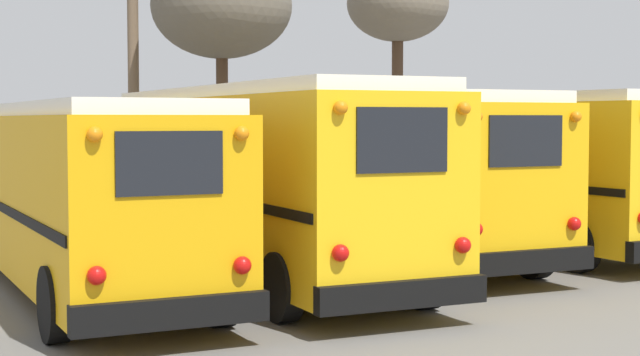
{
  "coord_description": "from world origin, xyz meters",
  "views": [
    {
      "loc": [
        -7.98,
        -16.65,
        2.77
      ],
      "look_at": [
        0.0,
        0.01,
        1.66
      ],
      "focal_mm": 55.0,
      "sensor_mm": 36.0,
      "label": 1
    }
  ],
  "objects_px": {
    "school_bus_1": "(253,174)",
    "school_bus_3": "(503,165)",
    "bare_tree_0": "(222,7)",
    "school_bus_2": "(376,169)",
    "bare_tree_2": "(398,6)",
    "utility_pole": "(133,71)",
    "school_bus_0": "(79,189)"
  },
  "relations": [
    {
      "from": "school_bus_1",
      "to": "school_bus_3",
      "type": "bearing_deg",
      "value": 10.71
    },
    {
      "from": "school_bus_1",
      "to": "bare_tree_0",
      "type": "relative_size",
      "value": 1.43
    },
    {
      "from": "school_bus_3",
      "to": "bare_tree_0",
      "type": "distance_m",
      "value": 10.82
    },
    {
      "from": "school_bus_2",
      "to": "school_bus_3",
      "type": "bearing_deg",
      "value": 0.12
    },
    {
      "from": "school_bus_1",
      "to": "school_bus_2",
      "type": "distance_m",
      "value": 3.35
    },
    {
      "from": "school_bus_2",
      "to": "bare_tree_2",
      "type": "relative_size",
      "value": 1.3
    },
    {
      "from": "school_bus_1",
      "to": "school_bus_3",
      "type": "relative_size",
      "value": 1.11
    },
    {
      "from": "school_bus_1",
      "to": "utility_pole",
      "type": "bearing_deg",
      "value": 84.72
    },
    {
      "from": "school_bus_1",
      "to": "bare_tree_2",
      "type": "relative_size",
      "value": 1.39
    },
    {
      "from": "school_bus_0",
      "to": "school_bus_1",
      "type": "height_order",
      "value": "school_bus_1"
    },
    {
      "from": "school_bus_1",
      "to": "school_bus_2",
      "type": "bearing_deg",
      "value": 20.62
    },
    {
      "from": "utility_pole",
      "to": "school_bus_1",
      "type": "bearing_deg",
      "value": -95.28
    },
    {
      "from": "school_bus_2",
      "to": "bare_tree_0",
      "type": "distance_m",
      "value": 10.42
    },
    {
      "from": "school_bus_2",
      "to": "bare_tree_2",
      "type": "bearing_deg",
      "value": 57.95
    },
    {
      "from": "bare_tree_2",
      "to": "school_bus_2",
      "type": "bearing_deg",
      "value": -122.05
    },
    {
      "from": "bare_tree_0",
      "to": "school_bus_0",
      "type": "bearing_deg",
      "value": -120.22
    },
    {
      "from": "school_bus_0",
      "to": "bare_tree_2",
      "type": "distance_m",
      "value": 18.37
    },
    {
      "from": "bare_tree_2",
      "to": "school_bus_0",
      "type": "bearing_deg",
      "value": -136.76
    },
    {
      "from": "school_bus_0",
      "to": "school_bus_1",
      "type": "relative_size",
      "value": 0.91
    },
    {
      "from": "school_bus_3",
      "to": "utility_pole",
      "type": "xyz_separation_m",
      "value": [
        -5.13,
        11.19,
        2.42
      ]
    },
    {
      "from": "school_bus_1",
      "to": "bare_tree_2",
      "type": "distance_m",
      "value": 16.01
    },
    {
      "from": "school_bus_2",
      "to": "utility_pole",
      "type": "distance_m",
      "value": 11.63
    },
    {
      "from": "school_bus_2",
      "to": "school_bus_0",
      "type": "bearing_deg",
      "value": -166.31
    },
    {
      "from": "utility_pole",
      "to": "bare_tree_2",
      "type": "bearing_deg",
      "value": -3.84
    },
    {
      "from": "school_bus_3",
      "to": "bare_tree_0",
      "type": "relative_size",
      "value": 1.29
    },
    {
      "from": "utility_pole",
      "to": "bare_tree_0",
      "type": "height_order",
      "value": "utility_pole"
    },
    {
      "from": "school_bus_1",
      "to": "school_bus_2",
      "type": "relative_size",
      "value": 1.07
    },
    {
      "from": "school_bus_0",
      "to": "school_bus_1",
      "type": "distance_m",
      "value": 3.16
    },
    {
      "from": "school_bus_0",
      "to": "bare_tree_0",
      "type": "xyz_separation_m",
      "value": [
        6.44,
        11.05,
        4.35
      ]
    },
    {
      "from": "school_bus_1",
      "to": "school_bus_3",
      "type": "height_order",
      "value": "school_bus_1"
    },
    {
      "from": "utility_pole",
      "to": "bare_tree_2",
      "type": "relative_size",
      "value": 1.05
    },
    {
      "from": "school_bus_0",
      "to": "school_bus_1",
      "type": "xyz_separation_m",
      "value": [
        3.13,
        0.35,
        0.16
      ]
    }
  ]
}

